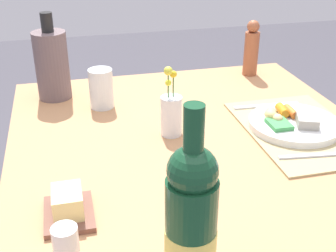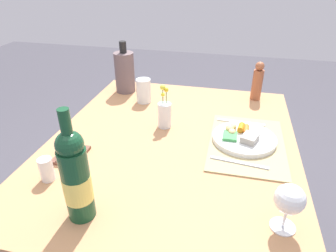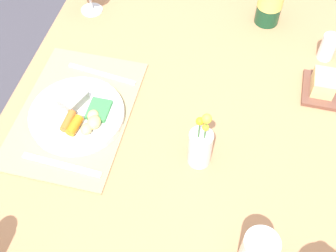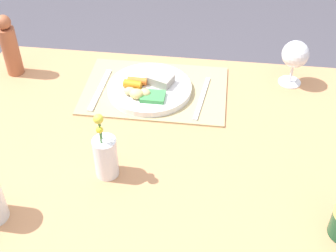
# 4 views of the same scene
# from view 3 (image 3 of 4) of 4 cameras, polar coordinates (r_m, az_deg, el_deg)

# --- Properties ---
(ground_plane) EXTENTS (8.00, 8.00, 0.00)m
(ground_plane) POSITION_cam_3_polar(r_m,az_deg,el_deg) (1.85, 1.56, -13.20)
(ground_plane) COLOR #45434C
(dining_table) EXTENTS (1.22, 1.00, 0.76)m
(dining_table) POSITION_cam_3_polar(r_m,az_deg,el_deg) (1.24, 2.26, -1.32)
(dining_table) COLOR tan
(dining_table) RESTS_ON ground_plane
(placemat) EXTENTS (0.44, 0.29, 0.01)m
(placemat) POSITION_cam_3_polar(r_m,az_deg,el_deg) (1.22, -12.03, 1.73)
(placemat) COLOR tan
(placemat) RESTS_ON dining_table
(dinner_plate) EXTENTS (0.26, 0.26, 0.05)m
(dinner_plate) POSITION_cam_3_polar(r_m,az_deg,el_deg) (1.19, -11.73, 1.50)
(dinner_plate) COLOR silver
(dinner_plate) RESTS_ON placemat
(fork) EXTENTS (0.04, 0.21, 0.00)m
(fork) POSITION_cam_3_polar(r_m,az_deg,el_deg) (1.29, -8.65, 6.75)
(fork) COLOR silver
(fork) RESTS_ON placemat
(knife) EXTENTS (0.03, 0.21, 0.00)m
(knife) POSITION_cam_3_polar(r_m,az_deg,el_deg) (1.12, -13.77, -4.98)
(knife) COLOR silver
(knife) RESTS_ON placemat
(flower_vase) EXTENTS (0.06, 0.06, 0.20)m
(flower_vase) POSITION_cam_3_polar(r_m,az_deg,el_deg) (1.06, 4.26, -2.70)
(flower_vase) COLOR silver
(flower_vase) RESTS_ON dining_table
(butter_dish) EXTENTS (0.13, 0.10, 0.06)m
(butter_dish) POSITION_cam_3_polar(r_m,az_deg,el_deg) (1.30, 19.56, 5.01)
(butter_dish) COLOR brown
(butter_dish) RESTS_ON dining_table
(salt_shaker) EXTENTS (0.05, 0.05, 0.08)m
(salt_shaker) POSITION_cam_3_polar(r_m,az_deg,el_deg) (1.38, 20.23, 9.69)
(salt_shaker) COLOR white
(salt_shaker) RESTS_ON dining_table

